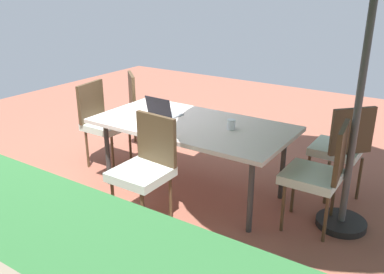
{
  "coord_description": "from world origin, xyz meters",
  "views": [
    {
      "loc": [
        -2.13,
        3.22,
        2.05
      ],
      "look_at": [
        0.0,
        0.0,
        0.6
      ],
      "focal_mm": 38.49,
      "sensor_mm": 36.0,
      "label": 1
    }
  ],
  "objects": [
    {
      "name": "chair_west",
      "position": [
        -1.29,
        -0.02,
        0.55
      ],
      "size": [
        0.48,
        0.47,
        0.98
      ],
      "rotation": [
        0.0,
        0.0,
        1.69
      ],
      "color": "silver",
      "rests_on": "ground_plane"
    },
    {
      "name": "cup",
      "position": [
        -0.41,
        -0.05,
        0.8
      ],
      "size": [
        0.08,
        0.08,
        0.1
      ],
      "primitive_type": "cylinder",
      "color": "white",
      "rests_on": "dining_table"
    },
    {
      "name": "chair_southeast",
      "position": [
        1.23,
        -0.72,
        0.55
      ],
      "size": [
        0.59,
        0.59,
        0.98
      ],
      "rotation": [
        0.0,
        0.0,
        5.55
      ],
      "color": "silver",
      "rests_on": "ground_plane"
    },
    {
      "name": "chair_north",
      "position": [
        0.02,
        0.7,
        0.55
      ],
      "size": [
        0.47,
        0.48,
        0.98
      ],
      "rotation": [
        0.0,
        0.0,
        3.07
      ],
      "color": "silver",
      "rests_on": "ground_plane"
    },
    {
      "name": "chair_southwest",
      "position": [
        -1.28,
        -0.72,
        0.55
      ],
      "size": [
        0.59,
        0.59,
        0.98
      ],
      "rotation": [
        0.0,
        0.0,
        0.83
      ],
      "color": "silver",
      "rests_on": "ground_plane"
    },
    {
      "name": "ground_plane",
      "position": [
        0.0,
        0.0,
        -0.01
      ],
      "size": [
        10.0,
        10.0,
        0.02
      ],
      "primitive_type": "cube",
      "color": "#935442"
    },
    {
      "name": "laptop",
      "position": [
        0.38,
        -0.02,
        0.8
      ],
      "size": [
        0.33,
        0.26,
        0.21
      ],
      "rotation": [
        0.0,
        0.0,
        -0.05
      ],
      "color": "gray",
      "rests_on": "dining_table"
    },
    {
      "name": "chair_east",
      "position": [
        1.26,
        -0.01,
        0.55
      ],
      "size": [
        0.49,
        0.48,
        0.98
      ],
      "rotation": [
        0.0,
        0.0,
        4.86
      ],
      "color": "silver",
      "rests_on": "ground_plane"
    },
    {
      "name": "dining_table",
      "position": [
        0.0,
        0.0,
        0.7
      ],
      "size": [
        1.97,
        1.02,
        0.75
      ],
      "color": "silver",
      "rests_on": "ground_plane"
    }
  ]
}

